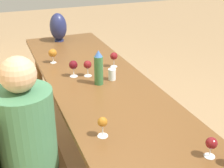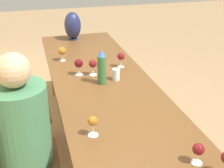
% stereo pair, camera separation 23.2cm
% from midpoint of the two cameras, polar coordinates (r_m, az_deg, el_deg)
% --- Properties ---
extents(ground_plane, '(14.00, 14.00, 0.00)m').
position_cam_midpoint_polar(ground_plane, '(2.92, 1.30, -13.71)').
color(ground_plane, '#937551').
extents(dining_table, '(3.11, 0.82, 0.75)m').
position_cam_midpoint_polar(dining_table, '(2.55, 1.45, -1.65)').
color(dining_table, brown).
rests_on(dining_table, ground_plane).
extents(water_bottle, '(0.07, 0.07, 0.29)m').
position_cam_midpoint_polar(water_bottle, '(2.51, 0.75, 2.98)').
color(water_bottle, '#336638').
rests_on(water_bottle, dining_table).
extents(water_tumbler, '(0.06, 0.06, 0.10)m').
position_cam_midpoint_polar(water_tumbler, '(2.62, 3.27, 1.70)').
color(water_tumbler, silver).
rests_on(water_tumbler, dining_table).
extents(vase, '(0.19, 0.19, 0.33)m').
position_cam_midpoint_polar(vase, '(3.70, -5.41, 10.57)').
color(vase, '#1E234C').
rests_on(vase, dining_table).
extents(wine_glass_0, '(0.08, 0.08, 0.14)m').
position_cam_midpoint_polar(wine_glass_0, '(3.05, -7.00, 5.94)').
color(wine_glass_0, silver).
rests_on(wine_glass_0, dining_table).
extents(wine_glass_1, '(0.07, 0.07, 0.14)m').
position_cam_midpoint_polar(wine_glass_1, '(2.87, 3.98, 4.96)').
color(wine_glass_1, silver).
rests_on(wine_glass_1, dining_table).
extents(wine_glass_4, '(0.06, 0.06, 0.13)m').
position_cam_midpoint_polar(wine_glass_4, '(1.86, 0.05, -7.05)').
color(wine_glass_4, silver).
rests_on(wine_glass_4, dining_table).
extents(wine_glass_5, '(0.06, 0.06, 0.12)m').
position_cam_midpoint_polar(wine_glass_5, '(1.74, 19.32, -11.41)').
color(wine_glass_5, silver).
rests_on(wine_glass_5, dining_table).
extents(wine_glass_6, '(0.07, 0.07, 0.14)m').
position_cam_midpoint_polar(wine_glass_6, '(2.69, -1.08, 3.59)').
color(wine_glass_6, silver).
rests_on(wine_glass_6, dining_table).
extents(wine_glass_7, '(0.08, 0.08, 0.14)m').
position_cam_midpoint_polar(wine_glass_7, '(2.69, -3.67, 3.65)').
color(wine_glass_7, silver).
rests_on(wine_glass_7, dining_table).
extents(chair_near, '(0.44, 0.44, 0.93)m').
position_cam_midpoint_polar(chair_near, '(2.20, -14.56, -12.93)').
color(chair_near, brown).
rests_on(chair_near, ground_plane).
extents(chair_far, '(0.44, 0.44, 0.93)m').
position_cam_midpoint_polar(chair_far, '(2.80, -15.07, -4.23)').
color(chair_far, brown).
rests_on(chair_far, ground_plane).
extents(person_near, '(0.37, 0.37, 1.23)m').
position_cam_midpoint_polar(person_near, '(2.11, -12.63, -9.39)').
color(person_near, '#2D2D38').
rests_on(person_near, ground_plane).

